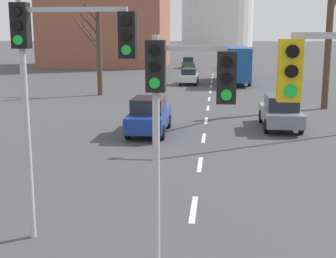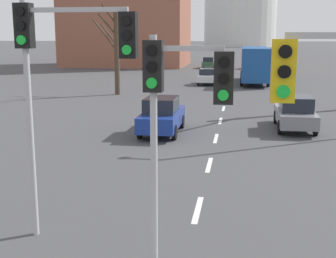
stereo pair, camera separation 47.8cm
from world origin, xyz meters
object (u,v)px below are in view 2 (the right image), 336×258
(sedan_far_right, at_px, (207,76))
(sedan_distant_centre, at_px, (251,63))
(traffic_signal_near_left, at_px, (60,59))
(sedan_near_left, at_px, (209,63))
(sedan_mid_centre, at_px, (295,113))
(traffic_signal_centre_tall, at_px, (178,96))
(sedan_far_left, at_px, (258,67))
(sedan_near_right, at_px, (162,115))
(city_bus, at_px, (255,62))

(sedan_far_right, xyz_separation_m, sedan_distant_centre, (4.57, 22.36, 0.07))
(traffic_signal_near_left, distance_m, sedan_near_left, 58.05)
(sedan_mid_centre, height_order, sedan_distant_centre, sedan_distant_centre)
(traffic_signal_centre_tall, height_order, traffic_signal_near_left, traffic_signal_near_left)
(sedan_mid_centre, distance_m, sedan_far_left, 35.45)
(sedan_near_right, bearing_deg, sedan_far_right, 88.79)
(traffic_signal_near_left, bearing_deg, traffic_signal_centre_tall, -22.04)
(sedan_near_right, distance_m, sedan_far_left, 37.87)
(sedan_mid_centre, bearing_deg, sedan_near_right, -162.79)
(sedan_near_right, height_order, sedan_mid_centre, sedan_near_right)
(sedan_near_left, relative_size, sedan_far_right, 0.99)
(sedan_distant_centre, xyz_separation_m, city_bus, (-0.11, -20.30, 1.20))
(sedan_near_left, xyz_separation_m, sedan_mid_centre, (7.37, -44.06, 0.05))
(sedan_far_left, xyz_separation_m, sedan_far_right, (-5.26, -14.21, -0.03))
(sedan_far_left, distance_m, sedan_distant_centre, 8.18)
(sedan_near_left, distance_m, sedan_near_right, 46.05)
(sedan_near_left, height_order, sedan_near_right, sedan_near_right)
(sedan_near_right, relative_size, sedan_far_right, 1.10)
(traffic_signal_near_left, relative_size, sedan_near_right, 1.21)
(sedan_far_left, bearing_deg, city_bus, -93.76)
(sedan_far_left, bearing_deg, sedan_far_right, -110.30)
(traffic_signal_centre_tall, height_order, sedan_mid_centre, traffic_signal_centre_tall)
(traffic_signal_centre_tall, bearing_deg, sedan_far_left, 86.33)
(sedan_mid_centre, bearing_deg, sedan_far_left, 91.03)
(traffic_signal_centre_tall, xyz_separation_m, traffic_signal_near_left, (-2.72, 1.10, 0.62))
(sedan_near_left, bearing_deg, sedan_far_right, -86.31)
(sedan_far_left, bearing_deg, sedan_mid_centre, -88.97)
(traffic_signal_centre_tall, relative_size, sedan_far_right, 1.15)
(traffic_signal_near_left, relative_size, sedan_far_left, 1.37)
(sedan_mid_centre, relative_size, sedan_distant_centre, 1.18)
(sedan_near_right, bearing_deg, traffic_signal_centre_tall, -79.08)
(sedan_near_left, xyz_separation_m, sedan_far_left, (6.73, -8.61, 0.02))
(sedan_near_right, height_order, sedan_distant_centre, sedan_near_right)
(traffic_signal_near_left, xyz_separation_m, city_bus, (5.16, 37.19, -2.06))
(traffic_signal_centre_tall, relative_size, sedan_distant_centre, 1.19)
(city_bus, bearing_deg, sedan_far_right, -155.14)
(sedan_mid_centre, xyz_separation_m, sedan_far_right, (-5.89, 21.24, -0.07))
(sedan_near_left, bearing_deg, traffic_signal_centre_tall, -86.62)
(sedan_near_right, height_order, sedan_far_right, sedan_near_right)
(sedan_near_left, distance_m, sedan_far_right, 22.87)
(sedan_mid_centre, height_order, city_bus, city_bus)
(traffic_signal_centre_tall, distance_m, sedan_distant_centre, 58.70)
(sedan_mid_centre, relative_size, sedan_far_left, 1.16)
(sedan_far_left, xyz_separation_m, sedan_distant_centre, (-0.68, 8.15, 0.04))
(sedan_mid_centre, bearing_deg, traffic_signal_centre_tall, -104.49)
(sedan_near_right, distance_m, sedan_far_right, 23.22)
(traffic_signal_near_left, height_order, sedan_distant_centre, traffic_signal_near_left)
(traffic_signal_near_left, distance_m, sedan_distant_centre, 57.82)
(sedan_near_right, height_order, sedan_far_left, sedan_near_right)
(city_bus, bearing_deg, sedan_far_left, 86.24)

